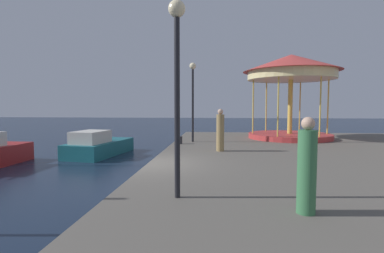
% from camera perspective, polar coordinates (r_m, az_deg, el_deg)
% --- Properties ---
extents(ground_plane, '(120.00, 120.00, 0.00)m').
position_cam_1_polar(ground_plane, '(10.40, -8.62, -11.46)').
color(ground_plane, '#162338').
extents(quay_dock, '(14.72, 24.58, 0.80)m').
position_cam_1_polar(quay_dock, '(11.19, 31.68, -8.81)').
color(quay_dock, '#5B564F').
rests_on(quay_dock, ground).
extents(motorboat_teal, '(2.71, 4.71, 1.44)m').
position_cam_1_polar(motorboat_teal, '(17.13, -18.08, -3.65)').
color(motorboat_teal, '#19606B').
rests_on(motorboat_teal, ground).
extents(carousel, '(5.78, 5.78, 5.11)m').
position_cam_1_polar(carousel, '(18.74, 19.00, 9.38)').
color(carousel, '#B23333').
rests_on(carousel, quay_dock).
extents(lamp_post_mid_promenade, '(0.36, 0.36, 4.16)m').
position_cam_1_polar(lamp_post_mid_promenade, '(6.17, -2.99, 12.33)').
color(lamp_post_mid_promenade, black).
rests_on(lamp_post_mid_promenade, quay_dock).
extents(lamp_post_far_end, '(0.36, 0.36, 4.36)m').
position_cam_1_polar(lamp_post_far_end, '(15.97, 0.15, 7.62)').
color(lamp_post_far_end, black).
rests_on(lamp_post_far_end, quay_dock).
extents(bollard_north, '(0.24, 0.24, 0.40)m').
position_cam_1_polar(bollard_north, '(15.15, -2.39, -2.70)').
color(bollard_north, '#2D2D33').
rests_on(bollard_north, quay_dock).
extents(person_near_carousel, '(0.34, 0.34, 1.86)m').
position_cam_1_polar(person_near_carousel, '(12.69, 5.62, -0.96)').
color(person_near_carousel, '#937A4C').
rests_on(person_near_carousel, quay_dock).
extents(person_far_corner, '(0.34, 0.34, 1.78)m').
position_cam_1_polar(person_far_corner, '(5.70, 21.80, -7.74)').
color(person_far_corner, '#387247').
rests_on(person_far_corner, quay_dock).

